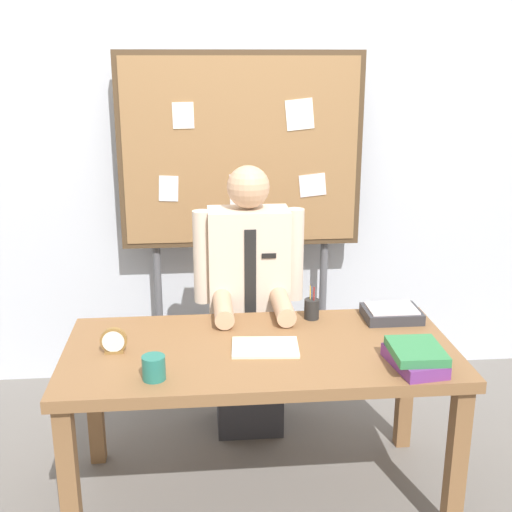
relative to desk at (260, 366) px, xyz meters
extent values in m
plane|color=slate|center=(0.00, 0.00, -0.64)|extent=(12.00, 12.00, 0.00)
cube|color=silver|center=(0.00, 1.28, 0.71)|extent=(6.40, 0.08, 2.70)
cube|color=brown|center=(0.00, 0.00, 0.06)|extent=(1.65, 0.78, 0.05)
cube|color=brown|center=(-0.77, -0.33, -0.30)|extent=(0.07, 0.07, 0.68)
cube|color=brown|center=(0.77, -0.33, -0.30)|extent=(0.07, 0.07, 0.68)
cube|color=brown|center=(-0.77, 0.33, -0.30)|extent=(0.07, 0.07, 0.68)
cube|color=brown|center=(0.77, 0.33, -0.30)|extent=(0.07, 0.07, 0.68)
cube|color=#2D2D33|center=(0.00, 0.59, -0.42)|extent=(0.34, 0.30, 0.44)
cube|color=beige|center=(0.00, 0.59, 0.18)|extent=(0.40, 0.22, 0.76)
sphere|color=tan|center=(0.00, 0.59, 0.66)|extent=(0.21, 0.21, 0.21)
cylinder|color=beige|center=(-0.23, 0.57, 0.32)|extent=(0.09, 0.09, 0.47)
cylinder|color=beige|center=(0.23, 0.57, 0.32)|extent=(0.09, 0.09, 0.47)
cylinder|color=tan|center=(-0.14, 0.33, 0.14)|extent=(0.09, 0.30, 0.09)
cylinder|color=tan|center=(0.14, 0.33, 0.14)|extent=(0.09, 0.30, 0.09)
cube|color=black|center=(0.00, 0.47, 0.23)|extent=(0.06, 0.01, 0.49)
cube|color=black|center=(0.09, 0.47, 0.35)|extent=(0.07, 0.01, 0.02)
cube|color=#4C3823|center=(0.00, 1.08, 0.77)|extent=(1.35, 0.05, 1.07)
cube|color=olive|center=(0.00, 1.07, 0.77)|extent=(1.29, 0.04, 1.01)
cylinder|color=#59595E|center=(-0.49, 1.11, -0.19)|extent=(0.04, 0.04, 0.91)
cylinder|color=#59595E|center=(0.49, 1.11, -0.19)|extent=(0.04, 0.04, 0.91)
cube|color=white|center=(-0.31, 1.04, 0.97)|extent=(0.12, 0.00, 0.14)
cube|color=silver|center=(-0.02, 1.04, 0.55)|extent=(0.11, 0.00, 0.20)
cube|color=white|center=(-0.40, 1.04, 0.57)|extent=(0.11, 0.00, 0.15)
cube|color=white|center=(0.32, 1.04, 0.97)|extent=(0.17, 0.00, 0.18)
cube|color=silver|center=(0.40, 1.04, 0.58)|extent=(0.16, 0.00, 0.14)
cube|color=#72337F|center=(0.59, -0.24, 0.11)|extent=(0.21, 0.29, 0.05)
cube|color=#337F47|center=(0.60, -0.25, 0.16)|extent=(0.20, 0.25, 0.04)
cube|color=#F4EFCC|center=(0.02, -0.02, 0.09)|extent=(0.29, 0.22, 0.01)
cylinder|color=olive|center=(-0.61, 0.00, 0.14)|extent=(0.11, 0.02, 0.11)
cylinder|color=white|center=(-0.61, -0.01, 0.14)|extent=(0.09, 0.00, 0.09)
cube|color=olive|center=(-0.61, 0.00, 0.09)|extent=(0.08, 0.04, 0.01)
cylinder|color=#267266|center=(-0.43, -0.25, 0.13)|extent=(0.09, 0.09, 0.09)
cylinder|color=#262626|center=(0.27, 0.29, 0.13)|extent=(0.07, 0.07, 0.09)
cylinder|color=#263399|center=(0.27, 0.30, 0.17)|extent=(0.01, 0.01, 0.15)
cylinder|color=maroon|center=(0.28, 0.28, 0.17)|extent=(0.01, 0.01, 0.15)
cylinder|color=gold|center=(0.27, 0.30, 0.17)|extent=(0.01, 0.01, 0.15)
cube|color=#333338|center=(0.65, 0.25, 0.11)|extent=(0.26, 0.20, 0.05)
cube|color=silver|center=(0.65, 0.25, 0.14)|extent=(0.22, 0.17, 0.01)
camera|label=1|loc=(-0.25, -2.53, 1.26)|focal=45.84mm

